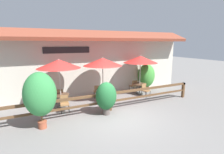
{
  "coord_description": "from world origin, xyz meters",
  "views": [
    {
      "loc": [
        -3.61,
        -6.65,
        3.42
      ],
      "look_at": [
        0.38,
        1.63,
        1.62
      ],
      "focal_mm": 28.0,
      "sensor_mm": 36.0,
      "label": 1
    }
  ],
  "objects": [
    {
      "name": "dining_table_near",
      "position": [
        -2.19,
        2.62,
        0.56
      ],
      "size": [
        0.9,
        0.9,
        0.7
      ],
      "color": "#4C3826",
      "rests_on": "ground"
    },
    {
      "name": "patio_umbrella_near",
      "position": [
        -2.19,
        2.62,
        2.35
      ],
      "size": [
        2.24,
        2.24,
        2.62
      ],
      "color": "#B7B2A8",
      "rests_on": "ground"
    },
    {
      "name": "chair_middle_wallside",
      "position": [
        0.15,
        3.27,
        0.46
      ],
      "size": [
        0.51,
        0.51,
        0.83
      ],
      "rotation": [
        0.0,
        0.0,
        2.9
      ],
      "color": "olive",
      "rests_on": "ground"
    },
    {
      "name": "chair_near_streetside",
      "position": [
        -2.13,
        1.89,
        0.46
      ],
      "size": [
        0.47,
        0.47,
        0.83
      ],
      "rotation": [
        0.0,
        0.0,
        -0.13
      ],
      "color": "olive",
      "rests_on": "ground"
    },
    {
      "name": "ground_plane",
      "position": [
        0.0,
        0.0,
        0.0
      ],
      "size": [
        60.0,
        60.0,
        0.0
      ],
      "primitive_type": "plane",
      "color": "slate"
    },
    {
      "name": "patio_umbrella_middle",
      "position": [
        0.24,
        2.57,
        2.35
      ],
      "size": [
        2.24,
        2.24,
        2.62
      ],
      "color": "#B7B2A8",
      "rests_on": "ground"
    },
    {
      "name": "patio_umbrella_far",
      "position": [
        3.05,
        2.86,
        2.35
      ],
      "size": [
        2.24,
        2.24,
        2.62
      ],
      "color": "#B7B2A8",
      "rests_on": "ground"
    },
    {
      "name": "chair_near_wallside",
      "position": [
        -2.12,
        3.36,
        0.46
      ],
      "size": [
        0.5,
        0.5,
        0.83
      ],
      "rotation": [
        0.0,
        0.0,
        2.93
      ],
      "color": "olive",
      "rests_on": "ground"
    },
    {
      "name": "potted_plant_corner_fern",
      "position": [
        4.1,
        3.55,
        1.05
      ],
      "size": [
        1.24,
        1.12,
        1.93
      ],
      "color": "brown",
      "rests_on": "ground"
    },
    {
      "name": "dining_table_far",
      "position": [
        3.05,
        2.86,
        0.56
      ],
      "size": [
        0.9,
        0.9,
        0.7
      ],
      "color": "#4C3826",
      "rests_on": "ground"
    },
    {
      "name": "patio_railing",
      "position": [
        0.0,
        1.05,
        0.7
      ],
      "size": [
        10.4,
        0.14,
        0.95
      ],
      "color": "brown",
      "rests_on": "ground"
    },
    {
      "name": "building_facade",
      "position": [
        -0.0,
        4.1,
        2.17
      ],
      "size": [
        14.28,
        1.49,
        4.23
      ],
      "color": "#BCB7A8",
      "rests_on": "ground"
    },
    {
      "name": "chair_middle_streetside",
      "position": [
        0.16,
        1.87,
        0.46
      ],
      "size": [
        0.47,
        0.47,
        0.83
      ],
      "rotation": [
        0.0,
        0.0,
        0.14
      ],
      "color": "olive",
      "rests_on": "ground"
    },
    {
      "name": "chair_far_streetside",
      "position": [
        3.03,
        2.2,
        0.46
      ],
      "size": [
        0.51,
        0.51,
        0.83
      ],
      "rotation": [
        0.0,
        0.0,
        0.25
      ],
      "color": "olive",
      "rests_on": "ground"
    },
    {
      "name": "chair_far_wallside",
      "position": [
        2.99,
        3.52,
        0.46
      ],
      "size": [
        0.42,
        0.42,
        0.83
      ],
      "rotation": [
        0.0,
        0.0,
        3.15
      ],
      "color": "olive",
      "rests_on": "ground"
    },
    {
      "name": "dining_table_middle",
      "position": [
        0.24,
        2.57,
        0.56
      ],
      "size": [
        0.9,
        0.9,
        0.7
      ],
      "color": "#4C3826",
      "rests_on": "ground"
    },
    {
      "name": "potted_plant_entrance_palm",
      "position": [
        -3.29,
        0.52,
        1.42
      ],
      "size": [
        1.27,
        1.14,
        2.32
      ],
      "color": "#9E4C33",
      "rests_on": "ground"
    },
    {
      "name": "potted_plant_small_flowering",
      "position": [
        -0.39,
        0.67,
        0.91
      ],
      "size": [
        1.01,
        0.91,
        1.6
      ],
      "color": "#564C47",
      "rests_on": "ground"
    }
  ]
}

